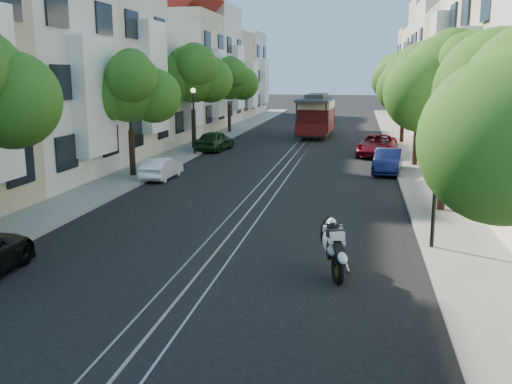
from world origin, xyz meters
The scene contains 23 objects.
ground centered at (0.00, 28.00, 0.00)m, with size 200.00×200.00×0.00m, color black.
sidewalk_east centered at (7.25, 28.00, 0.06)m, with size 2.50×80.00×0.12m, color gray.
sidewalk_west centered at (-7.25, 28.00, 0.06)m, with size 2.50×80.00×0.12m, color gray.
rail_left centered at (-0.55, 28.00, 0.01)m, with size 0.06×80.00×0.02m, color gray.
rail_slot centered at (0.00, 28.00, 0.01)m, with size 0.06×80.00×0.02m, color gray.
rail_right centered at (0.55, 28.00, 0.01)m, with size 0.06×80.00×0.02m, color gray.
lane_line centered at (0.00, 28.00, 0.00)m, with size 0.08×80.00×0.01m, color tan.
townhouses_east centered at (11.87, 27.91, 5.18)m, with size 7.75×72.00×12.00m.
townhouses_west centered at (-11.87, 27.91, 5.08)m, with size 7.75×72.00×11.76m.
tree_e_b centered at (7.26, 8.98, 4.73)m, with size 4.93×4.08×6.68m.
tree_e_c centered at (7.26, 19.98, 4.60)m, with size 4.84×3.99×6.52m.
tree_e_d centered at (7.26, 30.98, 4.87)m, with size 5.01×4.16×6.85m.
tree_w_b centered at (-7.14, 13.98, 4.40)m, with size 4.72×3.87×6.27m.
tree_w_c centered at (-7.14, 24.98, 5.07)m, with size 5.13×4.28×7.09m.
tree_w_d centered at (-7.14, 35.98, 4.60)m, with size 4.84×3.99×6.52m.
lamp_east centered at (6.30, 4.00, 2.85)m, with size 0.32×0.32×4.16m.
lamp_west centered at (-6.30, 22.00, 2.85)m, with size 0.32×0.32×4.16m.
sportbike_rider centered at (3.48, 1.38, 0.84)m, with size 0.80×2.13×1.50m.
cable_car centered at (0.50, 34.90, 1.89)m, with size 2.92×8.40×3.19m.
parked_car_e_mid centered at (5.60, 17.50, 0.64)m, with size 1.35×3.86×1.27m, color #0C1340.
parked_car_e_far centered at (5.21, 24.01, 0.68)m, with size 2.25×4.87×1.35m, color maroon.
parked_car_w_mid centered at (-5.60, 13.82, 0.55)m, with size 1.16×3.32×1.10m, color white.
parked_car_w_far centered at (-5.60, 24.57, 0.69)m, with size 1.62×4.02×1.37m, color black.
Camera 1 is at (4.05, -12.98, 5.20)m, focal length 40.00 mm.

